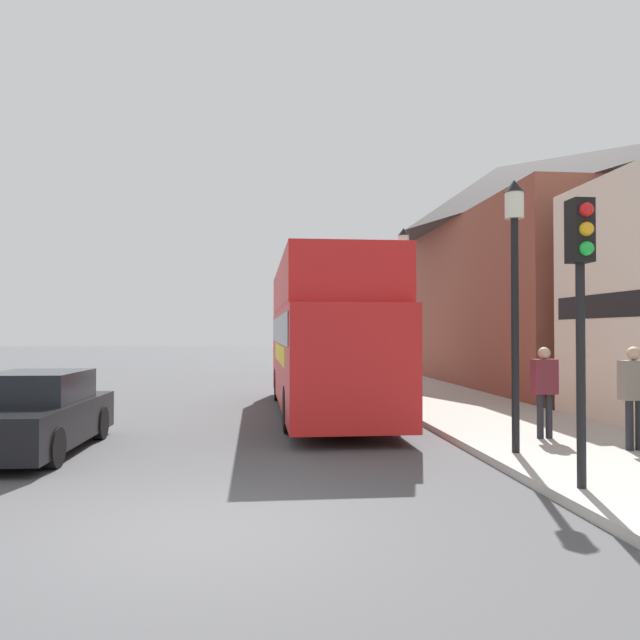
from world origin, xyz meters
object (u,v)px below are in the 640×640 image
at_px(pedestrian_third, 544,383).
at_px(lamp_post_nearest, 515,264).
at_px(parked_car_ahead_of_bus, 324,370).
at_px(parked_car_far_side, 35,415).
at_px(pedestrian_second, 634,388).
at_px(traffic_signal, 581,276).
at_px(tour_bus, 324,347).
at_px(lamp_post_second, 404,283).

height_order(pedestrian_third, lamp_post_nearest, lamp_post_nearest).
bearing_deg(parked_car_ahead_of_bus, pedestrian_third, -81.85).
height_order(parked_car_ahead_of_bus, parked_car_far_side, parked_car_far_side).
bearing_deg(parked_car_ahead_of_bus, lamp_post_nearest, -87.10).
bearing_deg(pedestrian_second, pedestrian_third, 126.77).
distance_m(parked_car_far_side, traffic_signal, 9.53).
relative_size(parked_car_ahead_of_bus, lamp_post_nearest, 0.96).
xyz_separation_m(parked_car_ahead_of_bus, traffic_signal, (1.53, -17.59, 2.29)).
bearing_deg(traffic_signal, pedestrian_third, 71.06).
distance_m(parked_car_far_side, pedestrian_second, 10.75).
bearing_deg(traffic_signal, tour_bus, 105.05).
xyz_separation_m(parked_car_ahead_of_bus, pedestrian_third, (2.82, -13.82, 0.55)).
bearing_deg(pedestrian_third, lamp_post_second, 100.28).
xyz_separation_m(pedestrian_third, lamp_post_second, (-1.20, 6.59, 2.46)).
height_order(pedestrian_second, traffic_signal, traffic_signal).
relative_size(parked_car_far_side, lamp_post_nearest, 0.95).
bearing_deg(pedestrian_second, parked_car_far_side, 171.36).
xyz_separation_m(parked_car_far_side, traffic_signal, (8.33, -4.05, 2.26)).
bearing_deg(parked_car_far_side, traffic_signal, 155.49).
relative_size(pedestrian_second, pedestrian_third, 1.02).
bearing_deg(lamp_post_second, pedestrian_third, -79.72).
bearing_deg(pedestrian_second, tour_bus, 125.51).
bearing_deg(lamp_post_nearest, pedestrian_third, 48.78).
xyz_separation_m(parked_car_ahead_of_bus, lamp_post_second, (1.63, -7.23, 3.01)).
bearing_deg(lamp_post_nearest, parked_car_ahead_of_bus, 96.30).
relative_size(tour_bus, pedestrian_second, 5.96).
bearing_deg(parked_car_far_side, parked_car_ahead_of_bus, -115.21).
bearing_deg(parked_car_far_side, lamp_post_nearest, 170.78).
bearing_deg(tour_bus, parked_car_far_side, -139.59).
bearing_deg(pedestrian_third, parked_car_ahead_of_bus, 101.54).
distance_m(parked_car_ahead_of_bus, pedestrian_second, 15.64).
distance_m(tour_bus, parked_car_far_side, 7.81).
bearing_deg(lamp_post_nearest, traffic_signal, -93.33).
xyz_separation_m(parked_car_ahead_of_bus, parked_car_far_side, (-6.80, -13.54, 0.03)).
bearing_deg(lamp_post_second, parked_car_ahead_of_bus, 102.68).
relative_size(pedestrian_third, lamp_post_nearest, 0.38).
bearing_deg(tour_bus, parked_car_ahead_of_bus, 83.88).
height_order(parked_car_far_side, lamp_post_nearest, lamp_post_nearest).
xyz_separation_m(traffic_signal, lamp_post_second, (0.10, 10.36, 0.72)).
height_order(parked_car_ahead_of_bus, pedestrian_third, pedestrian_third).
height_order(parked_car_far_side, pedestrian_second, pedestrian_second).
distance_m(pedestrian_second, traffic_signal, 3.76).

